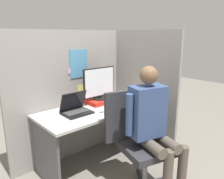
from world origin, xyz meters
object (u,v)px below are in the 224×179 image
Objects in this scene: paper_box at (100,101)px; laptop at (76,109)px; monitor at (99,83)px; office_chair at (137,139)px; stapler at (123,97)px; person at (153,123)px; carrot_toy at (118,109)px.

paper_box is 0.47m from laptop.
office_chair is at bearing -100.21° from monitor.
monitor is at bearing 79.79° from office_chair.
laptop is (-0.45, -0.12, 0.02)m from paper_box.
monitor reaches higher than laptop.
office_chair reaches higher than laptop.
stapler is at bearing 3.09° from laptop.
person reaches higher than laptop.
monitor is 0.92m from office_chair.
stapler is at bearing -12.36° from paper_box.
monitor is 0.44m from stapler.
carrot_toy is 0.10× the size of person.
monitor is 0.51m from laptop.
office_chair reaches higher than carrot_toy.
monitor is 0.47m from carrot_toy.
laptop is 0.81m from stapler.
carrot_toy is 0.13× the size of office_chair.
office_chair is at bearing 105.96° from person.
carrot_toy is (0.40, -0.27, -0.02)m from laptop.
paper_box is at bearing 79.76° from office_chair.
carrot_toy is (-0.41, -0.32, 0.00)m from stapler.
carrot_toy is at bearing -142.38° from stapler.
laptop is at bearing 114.63° from office_chair.
stapler is at bearing 62.25° from person.
person reaches higher than carrot_toy.
person reaches higher than stapler.
monitor is at bearing 15.75° from laptop.
person reaches higher than paper_box.
laptop reaches higher than stapler.
carrot_toy is at bearing -96.91° from monitor.
laptop reaches higher than carrot_toy.
laptop is at bearing -164.59° from paper_box.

